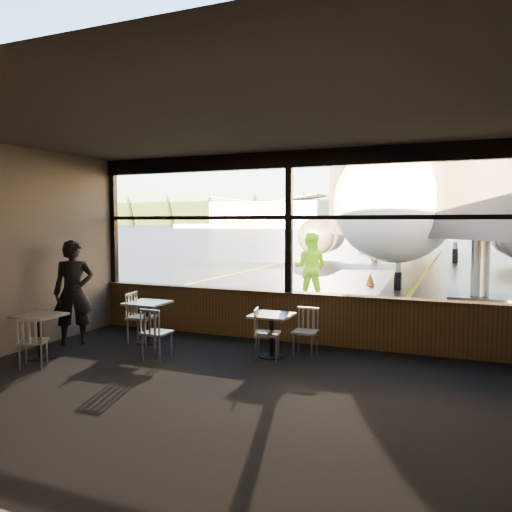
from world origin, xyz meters
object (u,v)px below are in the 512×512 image
Objects in this scene: cafe_table_mid at (148,322)px; chair_near_n at (305,332)px; cafe_table_near at (272,336)px; cone_wing at (304,254)px; passenger at (74,292)px; ground_crew at (310,268)px; cone_nose at (370,279)px; chair_mid_w at (141,318)px; chair_near_w at (267,334)px; chair_mid_s at (157,333)px; jet_bridge at (491,211)px; cafe_table_left at (40,336)px; airliner at (415,167)px; chair_left_s at (33,342)px.

cafe_table_mid is 2.95m from chair_near_n.
cafe_table_near is 0.94× the size of cafe_table_mid.
cafe_table_near is 22.70m from cone_wing.
ground_crew is at bearing 25.40° from passenger.
chair_mid_w is at bearing -103.77° from cone_nose.
cone_nose is 0.94× the size of cone_wing.
cone_wing is at bearing -178.56° from chair_near_w.
chair_mid_s is 1.82× the size of cone_wing.
jet_bridge reaches higher than cafe_table_mid.
jet_bridge is 12.23× the size of chair_mid_w.
jet_bridge reaches higher than chair_near_n.
passenger reaches higher than cafe_table_mid.
cafe_table_left is 0.85× the size of chair_mid_s.
chair_near_w is (-0.39, -20.47, -4.68)m from airliner.
ground_crew is at bearing -72.21° from cone_wing.
chair_near_w is at bearing 21.28° from cafe_table_left.
chair_near_n is at bearing -30.44° from passenger.
airliner is 14.24m from jet_bridge.
chair_mid_w reaches higher than cone_wing.
cafe_table_near is at bearing -93.86° from airliner.
ground_crew reaches higher than chair_near_w.
airliner reaches higher than cone_nose.
chair_near_w is 0.66m from chair_near_n.
jet_bridge reaches higher than cone_wing.
cafe_table_near is 3.72m from passenger.
chair_mid_s reaches higher than chair_near_n.
cone_wing is (-9.71, 15.20, -2.25)m from jet_bridge.
passenger is (-7.13, -7.19, -1.54)m from jet_bridge.
airliner is 2.93× the size of jet_bridge.
jet_bridge is at bearing 21.30° from chair_left_s.
ground_crew is (-1.00, 5.61, 0.60)m from cafe_table_near.
ground_crew reaches higher than cone_wing.
chair_mid_w is 2.02m from chair_left_s.
chair_mid_w is at bearing -132.16° from jet_bridge.
chair_mid_s is at bearing -124.67° from jet_bridge.
chair_mid_w is at bearing 41.62° from chair_left_s.
airliner is 21.73m from chair_mid_s.
airliner is 8.34m from cone_wing.
cafe_table_mid is at bearing -15.66° from passenger.
cafe_table_left is at bearing 68.67° from ground_crew.
chair_mid_w reaches higher than cone_nose.
chair_near_n is 0.42× the size of passenger.
airliner reaches higher than chair_near_n.
jet_bridge is (3.12, -13.65, -2.61)m from airliner.
passenger is 22.55m from cone_wing.
passenger is (-3.63, -0.55, 0.59)m from cafe_table_near.
airliner reaches higher than chair_left_s.
cafe_table_near is 1.86m from chair_mid_s.
passenger is (-0.49, 1.40, 0.55)m from chair_left_s.
ground_crew reaches higher than cafe_table_left.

